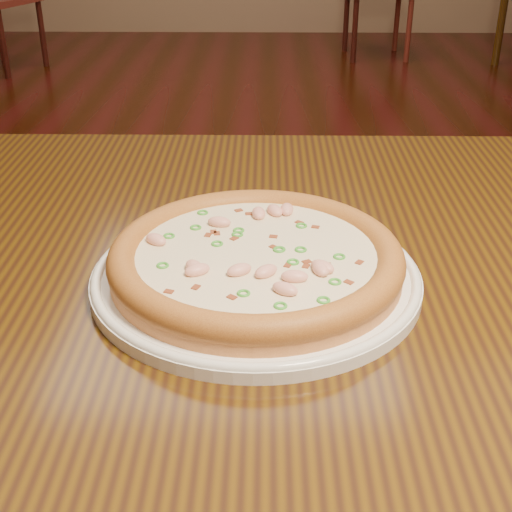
{
  "coord_description": "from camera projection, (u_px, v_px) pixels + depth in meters",
  "views": [
    {
      "loc": [
        0.23,
        -1.39,
        1.1
      ],
      "look_at": [
        0.22,
        -0.8,
        0.78
      ],
      "focal_mm": 50.0,
      "sensor_mm": 36.0,
      "label": 1
    }
  ],
  "objects": [
    {
      "name": "ground",
      "position": [
        171.0,
        383.0,
        1.75
      ],
      "size": [
        9.0,
        9.0,
        0.0
      ],
      "primitive_type": "plane",
      "color": "black"
    },
    {
      "name": "pizza",
      "position": [
        256.0,
        259.0,
        0.68
      ],
      "size": [
        0.28,
        0.28,
        0.03
      ],
      "color": "#CF864D",
      "rests_on": "plate"
    },
    {
      "name": "hero_table",
      "position": [
        366.0,
        339.0,
        0.78
      ],
      "size": [
        1.2,
        0.8,
        0.75
      ],
      "color": "black",
      "rests_on": "ground"
    },
    {
      "name": "plate",
      "position": [
        256.0,
        275.0,
        0.69
      ],
      "size": [
        0.32,
        0.32,
        0.02
      ],
      "color": "white",
      "rests_on": "hero_table"
    }
  ]
}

